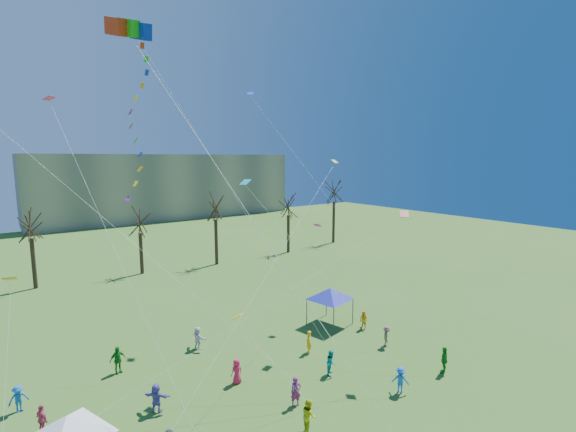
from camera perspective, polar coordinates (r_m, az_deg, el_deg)
distant_building at (r=100.82m, az=-16.81°, el=4.10°), size 60.00×14.00×15.00m
bare_tree_row at (r=53.14m, az=-15.13°, el=-0.22°), size 69.75×7.82×10.85m
big_box_kite at (r=20.32m, az=-19.81°, el=12.23°), size 4.96×6.09×22.02m
canopy_tent_white at (r=21.81m, az=-28.89°, el=-24.75°), size 3.96×3.96×3.15m
canopy_tent_blue at (r=34.94m, az=6.00°, el=-10.91°), size 4.25×4.25×3.25m
festival_crowd at (r=26.02m, az=-7.47°, el=-22.70°), size 25.68×14.17×1.86m
small_kites_aloft at (r=27.34m, az=-10.07°, el=6.01°), size 29.27×18.89×33.54m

